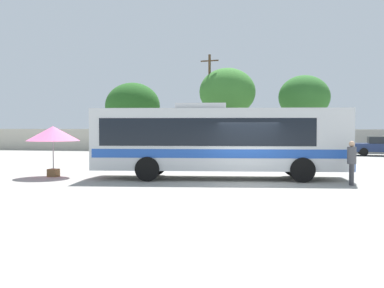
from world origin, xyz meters
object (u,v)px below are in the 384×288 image
utility_pole_near (210,100)px  roadside_tree_left (133,106)px  parked_car_rightmost_dark_blue (382,146)px  parked_car_leftmost_grey (150,144)px  attendant_by_bus_door (352,160)px  parked_car_third_silver (295,145)px  parked_car_second_black (221,145)px  vendor_umbrella_near_gate_pink (53,134)px  roadside_tree_midleft (227,92)px  roadside_tree_midright (304,97)px  coach_bus_silver_blue (217,138)px

utility_pole_near → roadside_tree_left: bearing=173.1°
parked_car_rightmost_dark_blue → roadside_tree_left: (-22.59, 7.38, 3.54)m
parked_car_leftmost_grey → attendant_by_bus_door: bearing=-55.5°
parked_car_third_silver → utility_pole_near: (-7.93, 6.75, 3.96)m
attendant_by_bus_door → utility_pole_near: utility_pole_near is taller
roadside_tree_left → parked_car_second_black: bearing=-35.9°
vendor_umbrella_near_gate_pink → parked_car_leftmost_grey: vendor_umbrella_near_gate_pink is taller
attendant_by_bus_door → vendor_umbrella_near_gate_pink: size_ratio=0.72×
attendant_by_bus_door → parked_car_third_silver: 19.42m
roadside_tree_midleft → utility_pole_near: bearing=-155.5°
parked_car_rightmost_dark_blue → parked_car_third_silver: bearing=-177.0°
utility_pole_near → vendor_umbrella_near_gate_pink: bearing=-98.1°
utility_pole_near → roadside_tree_midleft: 1.99m
roadside_tree_midright → parked_car_second_black: bearing=-130.0°
parked_car_second_black → utility_pole_near: bearing=106.7°
parked_car_rightmost_dark_blue → roadside_tree_midleft: (-12.93, 7.16, 4.82)m
parked_car_second_black → utility_pole_near: 7.59m
parked_car_leftmost_grey → coach_bus_silver_blue: bearing=-66.2°
parked_car_rightmost_dark_blue → vendor_umbrella_near_gate_pink: bearing=-133.9°
vendor_umbrella_near_gate_pink → parked_car_second_black: (5.46, 19.09, -1.19)m
parked_car_leftmost_grey → roadside_tree_midleft: bearing=49.6°
utility_pole_near → parked_car_leftmost_grey: bearing=-124.5°
parked_car_leftmost_grey → roadside_tree_left: size_ratio=0.68×
parked_car_second_black → parked_car_third_silver: 6.09m
coach_bus_silver_blue → utility_pole_near: bearing=99.1°
coach_bus_silver_blue → parked_car_third_silver: (3.99, 17.93, -0.98)m
vendor_umbrella_near_gate_pink → roadside_tree_left: 26.71m
parked_car_leftmost_grey → vendor_umbrella_near_gate_pink: bearing=-88.1°
parked_car_third_silver → roadside_tree_midleft: 10.89m
coach_bus_silver_blue → roadside_tree_left: size_ratio=1.70×
attendant_by_bus_door → parked_car_rightmost_dark_blue: 20.35m
parked_car_third_silver → parked_car_rightmost_dark_blue: (6.65, 0.34, -0.02)m
parked_car_third_silver → roadside_tree_midright: bearing=83.2°
attendant_by_bus_door → roadside_tree_left: (-17.50, 27.08, 3.34)m
parked_car_leftmost_grey → roadside_tree_midright: roadside_tree_midright is taller
attendant_by_bus_door → parked_car_rightmost_dark_blue: (5.09, 19.71, -0.20)m
parked_car_third_silver → attendant_by_bus_door: bearing=-85.4°
attendant_by_bus_door → roadside_tree_midright: (-0.46, 28.47, 4.14)m
roadside_tree_midleft → roadside_tree_midright: roadside_tree_midleft is taller
parked_car_second_black → roadside_tree_midright: size_ratio=0.64×
parked_car_third_silver → parked_car_rightmost_dark_blue: parked_car_third_silver is taller
vendor_umbrella_near_gate_pink → roadside_tree_midright: (12.62, 27.62, 3.17)m
parked_car_second_black → roadside_tree_midleft: 8.45m
vendor_umbrella_near_gate_pink → roadside_tree_midleft: 26.79m
parked_car_second_black → roadside_tree_left: 12.70m
parked_car_rightmost_dark_blue → roadside_tree_midright: 11.25m
attendant_by_bus_door → roadside_tree_midright: roadside_tree_midright is taller
roadside_tree_midleft → roadside_tree_midright: (7.37, 1.60, -0.48)m
vendor_umbrella_near_gate_pink → parked_car_leftmost_grey: bearing=91.9°
roadside_tree_left → coach_bus_silver_blue: bearing=-65.0°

